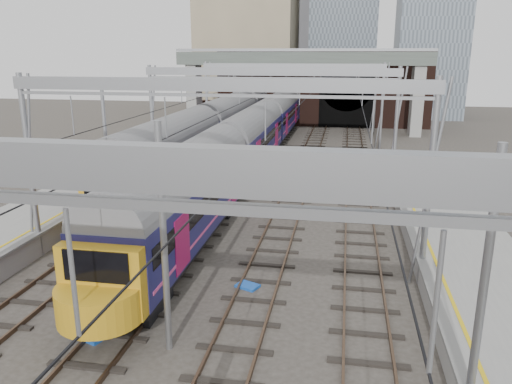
# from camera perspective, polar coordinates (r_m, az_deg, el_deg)

# --- Properties ---
(tracks) EXTENTS (14.40, 80.00, 0.22)m
(tracks) POSITION_cam_1_polar(r_m,az_deg,el_deg) (27.70, -0.77, -2.80)
(tracks) COLOR #4C3828
(tracks) RESTS_ON ground
(overhead_line) EXTENTS (16.80, 80.00, 8.00)m
(overhead_line) POSITION_cam_1_polar(r_m,az_deg,el_deg) (32.75, 1.38, 11.75)
(overhead_line) COLOR gray
(overhead_line) RESTS_ON ground
(retaining_wall) EXTENTS (28.00, 2.75, 9.00)m
(retaining_wall) POSITION_cam_1_polar(r_m,az_deg,el_deg) (63.00, 7.00, 11.44)
(retaining_wall) COLOR black
(retaining_wall) RESTS_ON ground
(overbridge) EXTENTS (28.00, 3.00, 9.25)m
(overbridge) POSITION_cam_1_polar(r_m,az_deg,el_deg) (57.05, 5.29, 14.02)
(overbridge) COLOR gray
(overbridge) RESTS_ON ground
(train_main) EXTENTS (2.79, 64.45, 4.80)m
(train_main) POSITION_cam_1_polar(r_m,az_deg,el_deg) (45.67, 1.26, 7.68)
(train_main) COLOR black
(train_main) RESTS_ON ground
(train_second) EXTENTS (2.88, 50.01, 4.93)m
(train_second) POSITION_cam_1_polar(r_m,az_deg,el_deg) (47.74, -3.28, 8.07)
(train_second) COLOR black
(train_second) RESTS_ON ground
(equip_cover_a) EXTENTS (1.13, 0.96, 0.11)m
(equip_cover_a) POSITION_cam_1_polar(r_m,az_deg,el_deg) (17.39, -18.27, -15.29)
(equip_cover_a) COLOR blue
(equip_cover_a) RESTS_ON ground
(equip_cover_b) EXTENTS (1.01, 0.88, 0.10)m
(equip_cover_b) POSITION_cam_1_polar(r_m,az_deg,el_deg) (19.68, -0.97, -10.67)
(equip_cover_b) COLOR blue
(equip_cover_b) RESTS_ON ground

